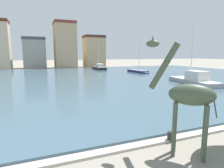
# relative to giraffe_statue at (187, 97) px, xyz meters

# --- Properties ---
(harbor_water) EXTENTS (84.91, 48.38, 0.25)m
(harbor_water) POSITION_rel_giraffe_statue_xyz_m (-1.97, 25.81, -2.34)
(harbor_water) COLOR #3D5666
(harbor_water) RESTS_ON ground
(quay_edge_coping) EXTENTS (84.91, 0.50, 0.12)m
(quay_edge_coping) POSITION_rel_giraffe_statue_xyz_m (-1.97, 1.37, -2.40)
(quay_edge_coping) COLOR #ADA89E
(quay_edge_coping) RESTS_ON ground
(giraffe_statue) EXTENTS (2.26, 2.20, 4.83)m
(giraffe_statue) POSITION_rel_giraffe_statue_xyz_m (0.00, 0.00, 0.00)
(giraffe_statue) COLOR #3D4C38
(giraffe_statue) RESTS_ON ground
(sailboat_navy) EXTENTS (2.34, 6.69, 6.95)m
(sailboat_navy) POSITION_rel_giraffe_statue_xyz_m (14.96, 29.84, -2.06)
(sailboat_navy) COLOR navy
(sailboat_navy) RESTS_ON ground
(sailboat_black) EXTENTS (2.32, 7.55, 7.13)m
(sailboat_black) POSITION_rel_giraffe_statue_xyz_m (9.77, 42.52, -1.89)
(sailboat_black) COLOR black
(sailboat_black) RESTS_ON ground
(sailboat_grey) EXTENTS (3.35, 9.20, 7.71)m
(sailboat_grey) POSITION_rel_giraffe_statue_xyz_m (13.76, 13.89, -1.82)
(sailboat_grey) COLOR #939399
(sailboat_grey) RESTS_ON ground
(mooring_bollard) EXTENTS (0.24, 0.24, 0.50)m
(mooring_bollard) POSITION_rel_giraffe_statue_xyz_m (0.26, 1.22, -2.21)
(mooring_bollard) COLOR #232326
(mooring_bollard) RESTS_ON ground
(townhouse_corner_house) EXTENTS (6.19, 7.88, 8.96)m
(townhouse_corner_house) POSITION_rel_giraffe_statue_xyz_m (-5.92, 55.16, 2.03)
(townhouse_corner_house) COLOR gray
(townhouse_corner_house) RESTS_ON ground
(townhouse_tall_gabled) EXTENTS (6.17, 7.77, 13.61)m
(townhouse_tall_gabled) POSITION_rel_giraffe_statue_xyz_m (2.67, 53.30, 4.36)
(townhouse_tall_gabled) COLOR tan
(townhouse_tall_gabled) RESTS_ON ground
(townhouse_wide_warehouse) EXTENTS (6.36, 5.68, 10.08)m
(townhouse_wide_warehouse) POSITION_rel_giraffe_statue_xyz_m (11.90, 53.84, 2.59)
(townhouse_wide_warehouse) COLOR tan
(townhouse_wide_warehouse) RESTS_ON ground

